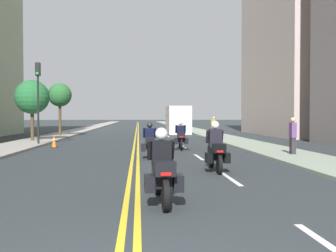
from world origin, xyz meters
The scene contains 18 objects.
ground_plane centered at (0.00, 48.00, 0.00)m, with size 264.00×264.00×0.00m, color #2A3134.
sidewalk_left centered at (-6.99, 48.00, 0.06)m, with size 2.78×144.00×0.12m, color gray.
sidewalk_right centered at (6.99, 48.00, 0.06)m, with size 2.78×144.00×0.12m, color gray.
centreline_yellow_inner centered at (-0.12, 48.00, 0.00)m, with size 0.12×132.00×0.01m, color yellow.
centreline_yellow_outer centered at (0.12, 48.00, 0.00)m, with size 0.12×132.00×0.01m, color yellow.
lane_dashes_white centered at (2.80, 29.00, 0.00)m, with size 0.14×56.40×0.01m.
building_right_1 centered at (15.76, 33.48, 11.96)m, with size 7.73×15.33×23.92m.
motorcycle_0 centered at (0.62, 4.93, 0.65)m, with size 0.78×2.27×1.58m.
motorcycle_1 centered at (2.66, 9.53, 0.67)m, with size 0.77×2.24×1.65m.
motorcycle_2 centered at (0.63, 13.83, 0.63)m, with size 0.76×2.09×1.55m.
motorcycle_3 centered at (2.43, 18.01, 0.65)m, with size 0.78×2.08×1.58m.
traffic_cone_1 centered at (-4.69, 19.83, 0.37)m, with size 0.34×0.34×0.74m.
traffic_light_near centered at (-6.00, 21.51, 3.47)m, with size 0.28×0.38×5.08m.
pedestrian_0 centered at (7.00, 13.85, 0.91)m, with size 0.22×0.36×1.76m.
pedestrian_1 centered at (6.29, 28.61, 0.91)m, with size 0.42×0.38×1.77m.
street_tree_0 centered at (-6.71, 31.90, 3.61)m, with size 2.04×2.04×4.68m.
street_tree_1 centered at (-7.24, 24.86, 3.12)m, with size 2.36×2.36×4.32m.
parked_truck centered at (4.20, 37.57, 1.27)m, with size 2.20×6.50×2.80m.
Camera 1 is at (0.14, -3.16, 1.82)m, focal length 42.07 mm.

